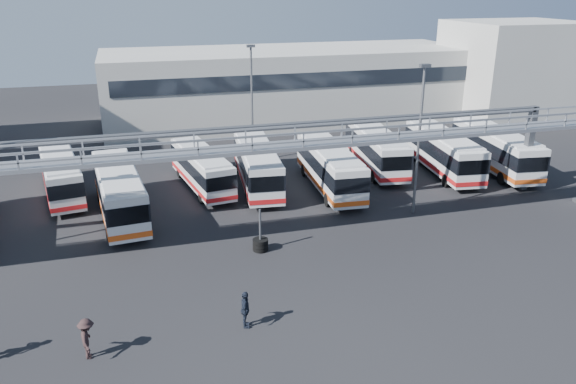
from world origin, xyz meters
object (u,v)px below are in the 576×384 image
object	(u,v)px
bus_3	(119,190)
bus_6	(330,166)
light_pole_mid	(420,133)
bus_9	(495,148)
bus_2	(61,174)
light_pole_back	(252,98)
bus_8	(443,151)
bus_7	(376,148)
pedestrian_c	(87,339)
bus_5	(257,164)
pedestrian_d	(245,310)
bus_4	(202,167)
tire_stack	(260,244)

from	to	relation	value
bus_3	bus_6	world-z (taller)	bus_3
light_pole_mid	bus_9	world-z (taller)	light_pole_mid
bus_2	bus_9	bearing A→B (deg)	-15.15
light_pole_back	bus_2	xyz separation A→B (m)	(-15.72, -4.60, -4.01)
light_pole_back	light_pole_mid	bearing A→B (deg)	-61.93
bus_8	light_pole_back	bearing A→B (deg)	159.94
bus_3	bus_7	distance (m)	21.72
bus_2	pedestrian_c	size ratio (longest dim) A/B	5.65
bus_5	pedestrian_d	world-z (taller)	bus_5
light_pole_back	bus_2	distance (m)	16.86
bus_4	bus_7	xyz separation A→B (m)	(15.00, 0.74, 0.19)
bus_6	bus_9	bearing A→B (deg)	6.15
light_pole_back	tire_stack	distance (m)	18.94
bus_9	bus_8	bearing A→B (deg)	179.28
bus_6	bus_7	world-z (taller)	bus_7
bus_8	bus_9	xyz separation A→B (m)	(4.61, -0.65, 0.05)
bus_9	bus_6	bearing A→B (deg)	-170.48
bus_6	pedestrian_c	xyz separation A→B (m)	(-17.08, -16.95, -0.93)
bus_2	bus_9	size ratio (longest dim) A/B	0.89
bus_8	light_pole_mid	bearing A→B (deg)	-124.18
tire_stack	bus_2	bearing A→B (deg)	132.43
bus_5	bus_7	world-z (taller)	bus_7
bus_5	tire_stack	bearing A→B (deg)	-96.57
bus_2	bus_4	world-z (taller)	bus_2
bus_7	pedestrian_c	bearing A→B (deg)	-129.85
bus_6	pedestrian_d	distance (m)	19.49
light_pole_mid	bus_6	xyz separation A→B (m)	(-3.97, 6.18, -3.87)
bus_2	bus_8	size ratio (longest dim) A/B	0.92
light_pole_back	bus_7	bearing A→B (deg)	-27.92
bus_4	pedestrian_d	size ratio (longest dim) A/B	5.59
bus_3	bus_6	bearing A→B (deg)	-1.20
pedestrian_c	bus_3	bearing A→B (deg)	-7.75
bus_4	bus_5	size ratio (longest dim) A/B	0.91
bus_2	tire_stack	size ratio (longest dim) A/B	3.95
bus_7	light_pole_back	bearing A→B (deg)	159.83
bus_4	tire_stack	world-z (taller)	bus_4
light_pole_mid	bus_9	distance (m)	13.62
bus_4	tire_stack	bearing A→B (deg)	-90.20
bus_3	bus_8	distance (m)	26.25
light_pole_mid	bus_5	distance (m)	12.89
bus_3	pedestrian_c	bearing A→B (deg)	-100.89
pedestrian_d	tire_stack	xyz separation A→B (m)	(2.54, 7.58, -0.47)
bus_4	bus_5	distance (m)	4.30
bus_6	bus_9	distance (m)	15.17
bus_5	bus_9	size ratio (longest dim) A/B	0.96
bus_9	tire_stack	distance (m)	24.80
bus_6	bus_3	bearing A→B (deg)	-171.81
bus_8	bus_9	size ratio (longest dim) A/B	0.97
bus_3	bus_8	size ratio (longest dim) A/B	1.00
bus_4	bus_9	xyz separation A→B (m)	(24.58, -2.40, 0.25)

